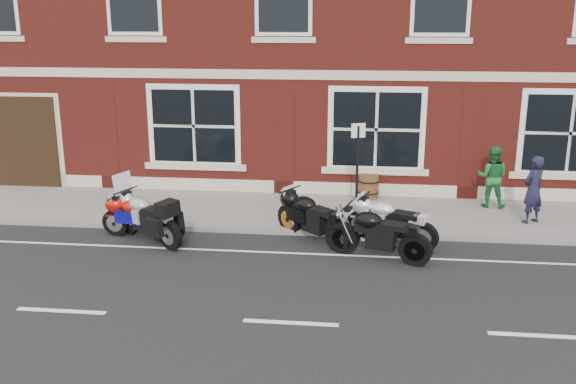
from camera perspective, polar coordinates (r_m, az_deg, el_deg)
name	(u,v)px	position (r m, az deg, el deg)	size (l,w,h in m)	color
ground	(306,257)	(13.62, 1.59, -5.82)	(80.00, 80.00, 0.00)	black
sidewalk	(316,212)	(16.42, 2.48, -1.82)	(30.00, 3.00, 0.12)	slate
kerb	(311,233)	(14.93, 2.06, -3.62)	(30.00, 0.16, 0.12)	slate
moto_touring_silver	(147,215)	(14.75, -12.43, -2.00)	(1.91, 1.44, 1.49)	black
moto_sport_red	(141,216)	(14.95, -12.90, -2.09)	(2.04, 0.51, 0.92)	black
moto_sport_black	(313,216)	(14.39, 2.22, -2.14)	(1.78, 1.64, 1.03)	black
moto_sport_silver	(390,220)	(14.37, 9.08, -2.47)	(2.00, 1.10, 0.98)	black
moto_naked_black	(377,232)	(13.49, 7.92, -3.52)	(2.18, 0.93, 1.02)	black
pedestrian_left	(533,190)	(16.28, 20.97, 0.20)	(0.60, 0.39, 1.64)	black
pedestrian_right	(492,177)	(17.30, 17.69, 1.30)	(0.78, 0.61, 1.60)	#1C622E
barrel_planter	(368,186)	(17.54, 7.16, 0.50)	(0.58, 0.58, 0.64)	#542E16
parking_sign	(357,166)	(15.24, 6.18, 2.35)	(0.33, 0.13, 2.39)	black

